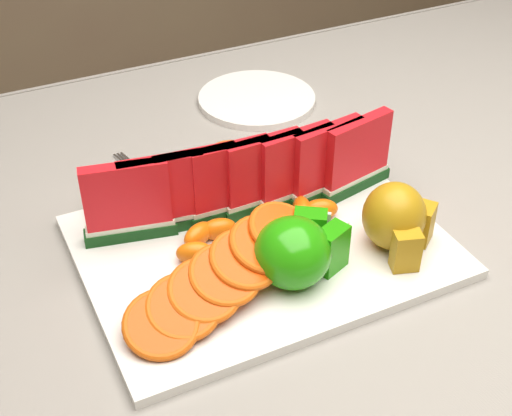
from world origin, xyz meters
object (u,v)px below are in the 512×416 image
object	(u,v)px
side_plate	(257,99)
pear_cluster	(397,219)
apple_cluster	(297,251)
platter	(262,246)
fork	(144,192)

from	to	relation	value
side_plate	pear_cluster	bearing A→B (deg)	-92.80
pear_cluster	side_plate	distance (m)	0.39
apple_cluster	side_plate	world-z (taller)	apple_cluster
apple_cluster	side_plate	size ratio (longest dim) A/B	0.61
apple_cluster	pear_cluster	world-z (taller)	pear_cluster
platter	apple_cluster	world-z (taller)	apple_cluster
apple_cluster	fork	xyz separation A→B (m)	(-0.09, 0.23, -0.04)
platter	fork	xyz separation A→B (m)	(-0.09, 0.17, -0.00)
platter	apple_cluster	bearing A→B (deg)	-81.22
side_plate	fork	xyz separation A→B (m)	(-0.23, -0.16, -0.00)
platter	pear_cluster	bearing A→B (deg)	-27.96
platter	fork	distance (m)	0.19
platter	pear_cluster	distance (m)	0.15
apple_cluster	side_plate	distance (m)	0.41
platter	side_plate	distance (m)	0.35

